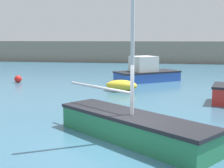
# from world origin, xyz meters

# --- Properties ---
(ground_plane) EXTENTS (120.00, 120.00, 0.20)m
(ground_plane) POSITION_xyz_m (0.00, 0.00, -0.10)
(ground_plane) COLOR #38667F
(harbor_breakwater) EXTENTS (64.00, 2.54, 2.92)m
(harbor_breakwater) POSITION_xyz_m (0.00, 33.83, 1.46)
(harbor_breakwater) COLOR gray
(harbor_breakwater) RESTS_ON ground_plane
(motorboat_with_cabin) EXTENTS (5.30, 4.68, 1.96)m
(motorboat_with_cabin) POSITION_xyz_m (-0.02, 14.82, 0.69)
(motorboat_with_cabin) COLOR #2D56B7
(motorboat_with_cabin) RESTS_ON ground_plane
(dinghy_near_pier) EXTENTS (2.06, 1.17, 0.71)m
(dinghy_near_pier) POSITION_xyz_m (-1.29, 10.00, 0.36)
(dinghy_near_pier) COLOR yellow
(dinghy_near_pier) RESTS_ON ground_plane
(sailboat_tall_mast) EXTENTS (5.62, 4.80, 7.23)m
(sailboat_tall_mast) POSITION_xyz_m (0.38, 0.54, 0.49)
(sailboat_tall_mast) COLOR #287A4C
(sailboat_tall_mast) RESTS_ON ground_plane
(mooring_buoy_red) EXTENTS (0.55, 0.55, 0.55)m
(mooring_buoy_red) POSITION_xyz_m (-9.52, 12.43, 0.27)
(mooring_buoy_red) COLOR red
(mooring_buoy_red) RESTS_ON ground_plane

